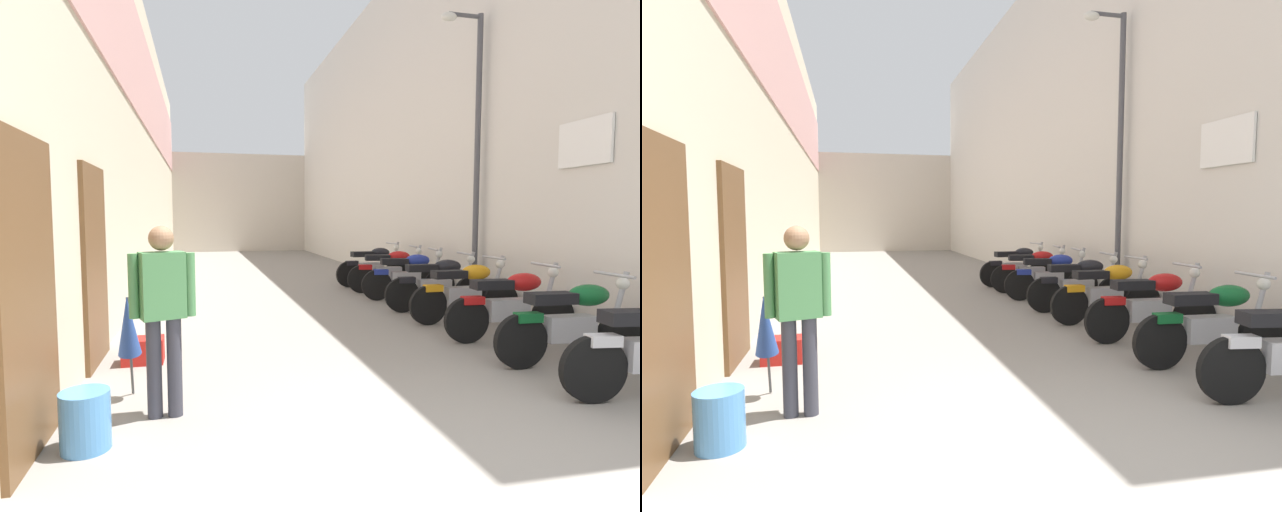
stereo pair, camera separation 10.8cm
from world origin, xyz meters
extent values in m
plane|color=gray|center=(0.00, 8.32, 0.00)|extent=(36.64, 36.64, 0.00)
cube|color=beige|center=(-3.24, 10.32, 3.27)|extent=(0.40, 20.64, 6.53)
cube|color=brown|center=(-3.02, 1.20, 1.10)|extent=(0.06, 1.10, 2.20)
cube|color=brown|center=(-3.02, 3.40, 1.10)|extent=(0.06, 1.10, 2.20)
cube|color=#DBA39E|center=(-3.03, 10.32, 4.71)|extent=(0.04, 20.64, 2.09)
cube|color=beige|center=(3.24, 10.32, 3.91)|extent=(0.40, 20.64, 7.82)
cube|color=white|center=(3.01, 3.00, 2.60)|extent=(0.04, 0.90, 0.60)
cube|color=beige|center=(0.00, 21.64, 2.26)|extent=(9.07, 2.00, 4.51)
cylinder|color=black|center=(1.47, 1.07, 0.30)|extent=(0.61, 0.17, 0.60)
cube|color=black|center=(1.81, 1.02, 0.76)|extent=(0.55, 0.30, 0.12)
cube|color=#B7B7BC|center=(1.55, 1.06, 0.56)|extent=(0.30, 0.18, 0.10)
cylinder|color=black|center=(2.71, 1.99, 0.30)|extent=(0.60, 0.12, 0.60)
cylinder|color=black|center=(1.46, 2.07, 0.30)|extent=(0.60, 0.12, 0.60)
cube|color=#9E9EA3|center=(2.04, 2.03, 0.42)|extent=(0.57, 0.23, 0.28)
ellipsoid|color=#0F5123|center=(2.27, 2.02, 0.78)|extent=(0.49, 0.29, 0.24)
cube|color=black|center=(1.81, 2.05, 0.76)|extent=(0.53, 0.25, 0.12)
cylinder|color=#9E9EA3|center=(2.64, 2.00, 0.65)|extent=(0.25, 0.07, 0.77)
cylinder|color=#9E9EA3|center=(2.57, 2.00, 1.00)|extent=(0.07, 0.58, 0.04)
sphere|color=silver|center=(2.69, 1.99, 0.90)|extent=(0.14, 0.14, 0.14)
cube|color=#0F5123|center=(1.54, 2.06, 0.56)|extent=(0.29, 0.16, 0.10)
cylinder|color=black|center=(2.71, 3.11, 0.30)|extent=(0.60, 0.11, 0.60)
cylinder|color=black|center=(1.46, 3.17, 0.30)|extent=(0.60, 0.11, 0.60)
cube|color=#9E9EA3|center=(2.04, 3.14, 0.42)|extent=(0.57, 0.23, 0.28)
ellipsoid|color=#AD1414|center=(2.27, 3.13, 0.78)|extent=(0.49, 0.28, 0.24)
cube|color=black|center=(1.81, 3.15, 0.76)|extent=(0.53, 0.25, 0.12)
cylinder|color=#9E9EA3|center=(2.64, 3.11, 0.65)|extent=(0.25, 0.07, 0.77)
cylinder|color=#9E9EA3|center=(2.57, 3.11, 1.00)|extent=(0.07, 0.58, 0.04)
sphere|color=silver|center=(2.69, 3.11, 0.90)|extent=(0.14, 0.14, 0.14)
cube|color=#AD1414|center=(1.54, 3.17, 0.56)|extent=(0.29, 0.15, 0.10)
cylinder|color=black|center=(2.71, 4.29, 0.30)|extent=(0.60, 0.09, 0.60)
cylinder|color=black|center=(1.46, 4.27, 0.30)|extent=(0.60, 0.09, 0.60)
cube|color=#9E9EA3|center=(2.04, 4.28, 0.42)|extent=(0.56, 0.21, 0.28)
ellipsoid|color=orange|center=(2.27, 4.28, 0.78)|extent=(0.48, 0.27, 0.24)
cube|color=black|center=(1.81, 4.28, 0.76)|extent=(0.52, 0.23, 0.12)
cylinder|color=#9E9EA3|center=(2.64, 4.29, 0.65)|extent=(0.25, 0.06, 0.77)
cylinder|color=#9E9EA3|center=(2.57, 4.29, 1.00)|extent=(0.04, 0.58, 0.04)
sphere|color=silver|center=(2.69, 4.29, 0.90)|extent=(0.14, 0.14, 0.14)
cube|color=orange|center=(1.54, 4.27, 0.56)|extent=(0.28, 0.14, 0.10)
cylinder|color=black|center=(2.71, 5.14, 0.30)|extent=(0.61, 0.14, 0.60)
cylinder|color=black|center=(1.46, 5.26, 0.30)|extent=(0.61, 0.14, 0.60)
cube|color=#9E9EA3|center=(2.04, 5.21, 0.42)|extent=(0.58, 0.26, 0.28)
ellipsoid|color=black|center=(2.26, 5.18, 0.78)|extent=(0.50, 0.31, 0.24)
cube|color=black|center=(1.81, 5.23, 0.76)|extent=(0.54, 0.27, 0.12)
cylinder|color=#9E9EA3|center=(2.64, 5.14, 0.65)|extent=(0.25, 0.08, 0.77)
cylinder|color=#9E9EA3|center=(2.57, 5.15, 1.00)|extent=(0.09, 0.58, 0.04)
sphere|color=silver|center=(2.69, 5.14, 0.90)|extent=(0.14, 0.14, 0.14)
cube|color=black|center=(1.54, 5.26, 0.56)|extent=(0.29, 0.17, 0.10)
cylinder|color=black|center=(2.70, 6.30, 0.30)|extent=(0.60, 0.18, 0.60)
cylinder|color=black|center=(1.47, 6.51, 0.30)|extent=(0.60, 0.18, 0.60)
cube|color=#9E9EA3|center=(2.04, 6.41, 0.42)|extent=(0.59, 0.29, 0.28)
ellipsoid|color=navy|center=(2.26, 6.37, 0.78)|extent=(0.52, 0.34, 0.24)
cube|color=black|center=(1.81, 6.45, 0.76)|extent=(0.55, 0.30, 0.12)
cylinder|color=#9E9EA3|center=(2.63, 6.31, 0.65)|extent=(0.25, 0.10, 0.77)
cylinder|color=#9E9EA3|center=(2.56, 6.32, 1.00)|extent=(0.13, 0.58, 0.04)
sphere|color=silver|center=(2.68, 6.30, 0.90)|extent=(0.14, 0.14, 0.14)
cube|color=navy|center=(1.55, 6.49, 0.56)|extent=(0.30, 0.18, 0.10)
cylinder|color=black|center=(2.70, 7.22, 0.30)|extent=(0.60, 0.19, 0.60)
cylinder|color=black|center=(1.47, 7.44, 0.30)|extent=(0.60, 0.19, 0.60)
cube|color=#9E9EA3|center=(2.04, 7.34, 0.42)|extent=(0.59, 0.30, 0.28)
ellipsoid|color=#AD1414|center=(2.26, 7.30, 0.78)|extent=(0.52, 0.34, 0.24)
cube|color=black|center=(1.81, 7.38, 0.76)|extent=(0.55, 0.31, 0.12)
cylinder|color=#9E9EA3|center=(2.63, 7.23, 0.65)|extent=(0.25, 0.10, 0.77)
cylinder|color=#9E9EA3|center=(2.56, 7.25, 1.00)|extent=(0.14, 0.58, 0.04)
sphere|color=silver|center=(2.68, 7.22, 0.90)|extent=(0.14, 0.14, 0.14)
cube|color=#AD1414|center=(1.55, 7.43, 0.56)|extent=(0.30, 0.19, 0.10)
cylinder|color=black|center=(2.71, 8.46, 0.30)|extent=(0.60, 0.13, 0.60)
cylinder|color=black|center=(1.46, 8.35, 0.30)|extent=(0.60, 0.13, 0.60)
cube|color=#9E9EA3|center=(2.04, 8.40, 0.42)|extent=(0.58, 0.25, 0.28)
ellipsoid|color=black|center=(2.27, 8.42, 0.78)|extent=(0.50, 0.30, 0.24)
cube|color=black|center=(1.81, 8.38, 0.76)|extent=(0.54, 0.27, 0.12)
cylinder|color=#9E9EA3|center=(2.64, 8.45, 0.65)|extent=(0.25, 0.08, 0.77)
cylinder|color=#9E9EA3|center=(2.57, 8.45, 1.00)|extent=(0.09, 0.58, 0.04)
sphere|color=silver|center=(2.69, 8.46, 0.90)|extent=(0.14, 0.14, 0.14)
cube|color=black|center=(1.54, 8.36, 0.56)|extent=(0.29, 0.16, 0.10)
cylinder|color=#383842|center=(-2.26, 1.66, 0.41)|extent=(0.12, 0.12, 0.82)
cylinder|color=#383842|center=(-2.10, 1.66, 0.41)|extent=(0.12, 0.12, 0.82)
cube|color=#4C8C51|center=(-2.18, 1.66, 1.09)|extent=(0.39, 0.30, 0.54)
sphere|color=#997051|center=(-2.18, 1.66, 1.47)|extent=(0.20, 0.20, 0.20)
cylinder|color=#4C8C51|center=(-2.40, 1.66, 1.09)|extent=(0.08, 0.08, 0.52)
cylinder|color=#4C8C51|center=(-1.96, 1.66, 1.09)|extent=(0.08, 0.08, 0.52)
cylinder|color=#4C8CCC|center=(-2.69, 1.19, 0.21)|extent=(0.34, 0.34, 0.42)
cube|color=red|center=(-2.52, 3.27, 0.14)|extent=(0.44, 0.32, 0.28)
cylinder|color=#4C4C4C|center=(-2.50, 2.16, 0.47)|extent=(0.02, 0.22, 0.93)
cone|color=#2D4C99|center=(-2.50, 2.08, 0.68)|extent=(0.20, 0.31, 0.58)
cylinder|color=#47474C|center=(2.89, 5.35, 2.55)|extent=(0.10, 0.10, 5.10)
cylinder|color=#47474C|center=(2.59, 5.35, 5.05)|extent=(0.60, 0.07, 0.07)
ellipsoid|color=silver|center=(2.29, 5.35, 5.00)|extent=(0.28, 0.18, 0.14)
camera|label=1|loc=(-1.88, -2.45, 1.65)|focal=27.54mm
camera|label=2|loc=(-1.77, -2.48, 1.65)|focal=27.54mm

